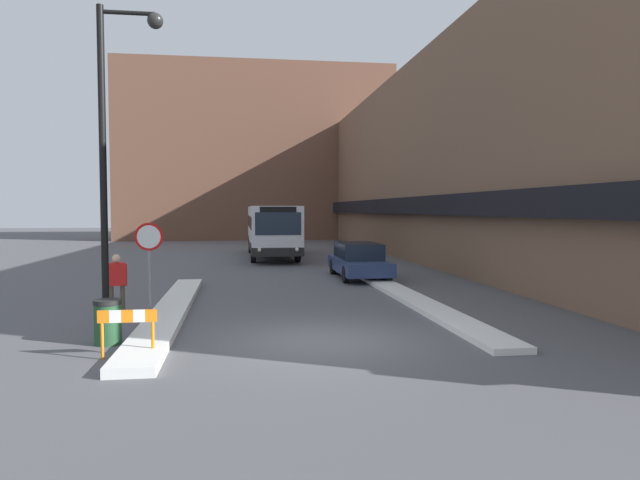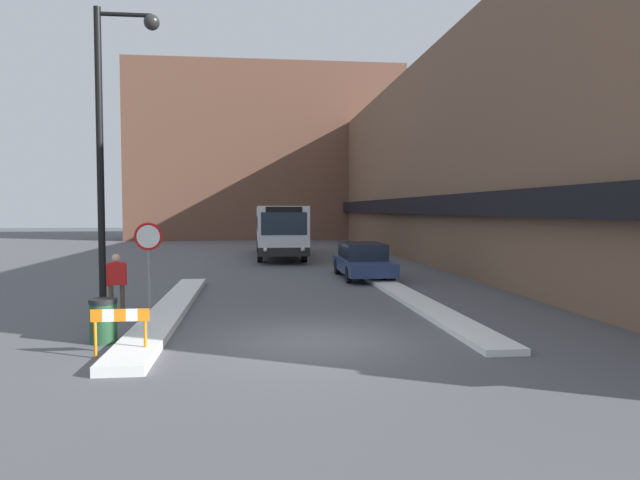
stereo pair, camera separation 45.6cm
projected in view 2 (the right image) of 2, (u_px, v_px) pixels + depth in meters
ground_plane at (314, 341)px, 12.35m from camera, size 160.00×160.00×0.00m
building_row_right at (428, 169)px, 37.01m from camera, size 5.50×60.00×10.94m
building_backdrop_far at (267, 155)px, 56.08m from camera, size 26.00×8.00×16.51m
snow_bank_left at (170, 309)px, 15.76m from camera, size 0.90×12.30×0.19m
snow_bank_right at (409, 297)px, 18.08m from camera, size 0.90×14.22×0.14m
city_bus at (279, 229)px, 34.23m from camera, size 2.66×11.53×3.03m
parked_car_front at (363, 260)px, 23.69m from camera, size 1.90×4.90×1.45m
stop_sign at (149, 247)px, 15.56m from camera, size 0.76×0.08×2.49m
street_lamp at (111, 137)px, 13.07m from camera, size 1.46×0.36×7.44m
pedestrian at (116, 278)px, 15.37m from camera, size 0.52×0.34×1.66m
trash_bin at (103, 321)px, 12.17m from camera, size 0.59×0.59×0.95m
construction_barricade at (120, 323)px, 10.96m from camera, size 1.10×0.06×0.94m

